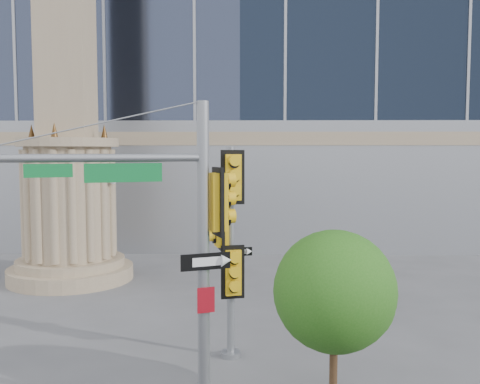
{
  "coord_description": "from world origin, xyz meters",
  "views": [
    {
      "loc": [
        0.49,
        -9.89,
        4.64
      ],
      "look_at": [
        0.25,
        2.0,
        3.73
      ],
      "focal_mm": 40.0,
      "sensor_mm": 36.0,
      "label": 1
    }
  ],
  "objects": [
    {
      "name": "monument",
      "position": [
        -6.0,
        9.0,
        5.52
      ],
      "size": [
        4.4,
        4.4,
        16.6
      ],
      "color": "#9D866A",
      "rests_on": "ground"
    },
    {
      "name": "main_signal_pole",
      "position": [
        -1.2,
        -1.62,
        3.38
      ],
      "size": [
        4.02,
        1.88,
        5.45
      ],
      "rotation": [
        0.0,
        0.0,
        0.37
      ],
      "color": "slate",
      "rests_on": "ground"
    },
    {
      "name": "secondary_signal_pole",
      "position": [
        0.02,
        1.76,
        2.79
      ],
      "size": [
        0.88,
        0.63,
        4.74
      ],
      "rotation": [
        0.0,
        0.0,
        0.25
      ],
      "color": "slate",
      "rests_on": "ground"
    },
    {
      "name": "street_tree",
      "position": [
        1.95,
        -0.95,
        2.19
      ],
      "size": [
        2.13,
        2.08,
        3.32
      ],
      "color": "#9D866A",
      "rests_on": "ground"
    }
  ]
}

